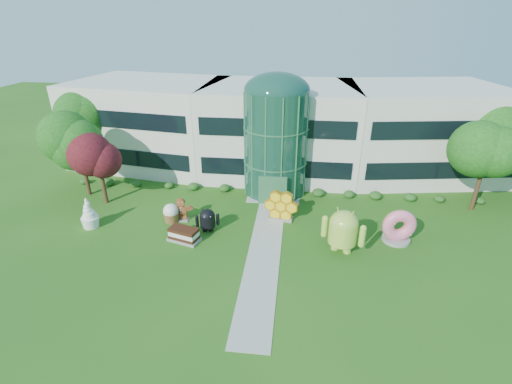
# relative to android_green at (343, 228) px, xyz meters

# --- Properties ---
(ground) EXTENTS (140.00, 140.00, 0.00)m
(ground) POSITION_rel_android_green_xyz_m (-5.67, -2.07, -1.93)
(ground) COLOR #215114
(ground) RESTS_ON ground
(building) EXTENTS (46.00, 15.00, 9.30)m
(building) POSITION_rel_android_green_xyz_m (-5.67, 15.93, 2.72)
(building) COLOR beige
(building) RESTS_ON ground
(atrium) EXTENTS (6.00, 6.00, 9.80)m
(atrium) POSITION_rel_android_green_xyz_m (-5.67, 9.93, 2.97)
(atrium) COLOR #194738
(atrium) RESTS_ON ground
(walkway) EXTENTS (2.40, 20.00, 0.04)m
(walkway) POSITION_rel_android_green_xyz_m (-5.67, -0.07, -1.91)
(walkway) COLOR #9E9E93
(walkway) RESTS_ON ground
(tree_red) EXTENTS (4.00, 4.00, 6.00)m
(tree_red) POSITION_rel_android_green_xyz_m (-21.17, 5.43, 1.07)
(tree_red) COLOR #3F0C14
(tree_red) RESTS_ON ground
(trees_backdrop) EXTENTS (52.00, 8.00, 8.40)m
(trees_backdrop) POSITION_rel_android_green_xyz_m (-5.67, 10.93, 2.27)
(trees_backdrop) COLOR #164912
(trees_backdrop) RESTS_ON ground
(android_green) EXTENTS (4.02, 3.41, 3.87)m
(android_green) POSITION_rel_android_green_xyz_m (0.00, 0.00, 0.00)
(android_green) COLOR #A4C940
(android_green) RESTS_ON ground
(android_black) EXTENTS (2.31, 1.87, 2.28)m
(android_black) POSITION_rel_android_green_xyz_m (-10.53, 1.59, -0.79)
(android_black) COLOR black
(android_black) RESTS_ON ground
(donut) EXTENTS (2.79, 1.60, 2.76)m
(donut) POSITION_rel_android_green_xyz_m (4.39, 1.86, -0.55)
(donut) COLOR #E8587E
(donut) RESTS_ON ground
(gingerbread) EXTENTS (2.27, 0.89, 2.09)m
(gingerbread) POSITION_rel_android_green_xyz_m (-13.16, 3.07, -0.89)
(gingerbread) COLOR brown
(gingerbread) RESTS_ON ground
(ice_cream_sandwich) EXTENTS (2.72, 1.90, 1.10)m
(ice_cream_sandwich) POSITION_rel_android_green_xyz_m (-12.04, -0.05, -1.38)
(ice_cream_sandwich) COLOR black
(ice_cream_sandwich) RESTS_ON ground
(honeycomb) EXTENTS (3.17, 1.55, 2.39)m
(honeycomb) POSITION_rel_android_green_xyz_m (-4.74, 4.20, -0.74)
(honeycomb) COLOR yellow
(honeycomb) RESTS_ON ground
(froyo) EXTENTS (1.70, 1.70, 2.65)m
(froyo) POSITION_rel_android_green_xyz_m (-20.34, 1.12, -0.61)
(froyo) COLOR white
(froyo) RESTS_ON ground
(cupcake) EXTENTS (1.47, 1.47, 1.67)m
(cupcake) POSITION_rel_android_green_xyz_m (-13.95, 2.69, -1.10)
(cupcake) COLOR white
(cupcake) RESTS_ON ground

